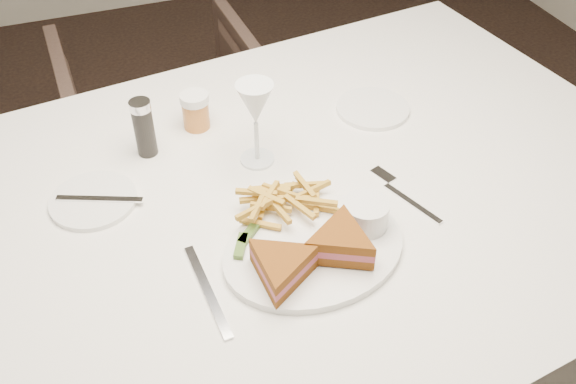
# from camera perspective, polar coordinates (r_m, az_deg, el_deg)

# --- Properties ---
(table) EXTENTS (1.68, 1.24, 0.75)m
(table) POSITION_cam_1_polar(r_m,az_deg,el_deg) (1.48, -0.69, -11.16)
(table) COLOR white
(table) RESTS_ON ground
(chair_far) EXTENTS (0.64, 0.60, 0.64)m
(chair_far) POSITION_cam_1_polar(r_m,az_deg,el_deg) (2.19, -10.74, 6.74)
(chair_far) COLOR #412F28
(chair_far) RESTS_ON ground
(table_setting) EXTENTS (0.78, 0.60, 0.18)m
(table_setting) POSITION_cam_1_polar(r_m,az_deg,el_deg) (1.14, -0.44, -0.73)
(table_setting) COLOR white
(table_setting) RESTS_ON table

